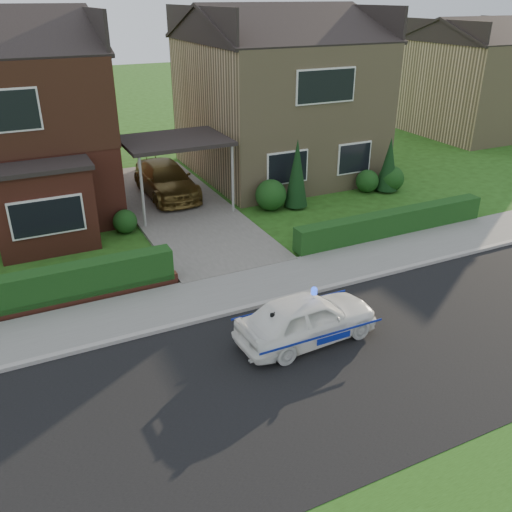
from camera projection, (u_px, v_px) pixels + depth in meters
ground at (334, 367)px, 12.17m from camera, size 120.00×120.00×0.00m
road at (334, 367)px, 12.17m from camera, size 60.00×6.00×0.02m
kerb at (272, 302)px, 14.61m from camera, size 60.00×0.16×0.12m
sidewalk at (256, 285)px, 15.47m from camera, size 60.00×2.00×0.10m
driveway at (179, 208)px, 21.06m from camera, size 3.80×12.00×0.12m
house_right at (277, 91)px, 24.18m from camera, size 7.50×8.06×7.25m
carport_link at (175, 142)px, 19.89m from camera, size 3.80×3.00×2.77m
dwarf_wall at (36, 307)px, 14.12m from camera, size 7.70×0.25×0.36m
hedge_left at (36, 311)px, 14.32m from camera, size 7.50×0.55×0.90m
hedge_right at (391, 236)px, 18.77m from camera, size 7.50×0.55×0.80m
shrub_left_mid at (78, 226)px, 17.86m from camera, size 1.32×1.32×1.32m
shrub_left_near at (125, 221)px, 18.83m from camera, size 0.84×0.84×0.84m
shrub_right_near at (271, 195)px, 20.78m from camera, size 1.20×1.20×1.20m
shrub_right_mid at (367, 181)px, 22.71m from camera, size 0.96×0.96×0.96m
shrub_right_far at (391, 179)px, 22.83m from camera, size 1.08×1.08×1.08m
conifer_a at (297, 175)px, 20.70m from camera, size 0.90×0.90×2.60m
conifer_b at (389, 166)px, 22.50m from camera, size 0.90×0.90×2.20m
neighbour_right at (474, 88)px, 31.82m from camera, size 6.50×7.00×5.20m
police_car at (307, 319)px, 12.86m from camera, size 3.23×3.59×1.36m
driveway_car at (166, 179)px, 21.98m from camera, size 1.87×4.49×1.30m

